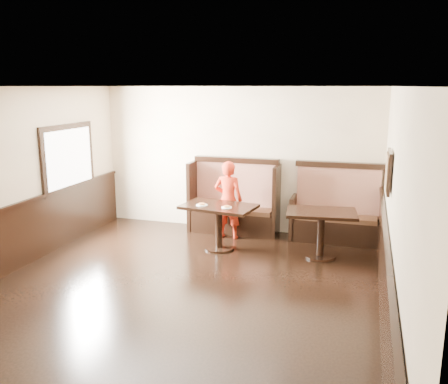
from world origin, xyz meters
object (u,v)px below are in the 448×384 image
at_px(booth_neighbor, 336,215).
at_px(table_main, 219,215).
at_px(table_neighbor, 321,223).
at_px(child, 228,200).
at_px(booth_main, 234,205).

bearing_deg(booth_neighbor, table_main, -150.89).
relative_size(booth_neighbor, table_main, 1.23).
height_order(table_neighbor, child, child).
height_order(booth_neighbor, child, child).
xyz_separation_m(booth_main, table_main, (0.02, -1.08, 0.08)).
distance_m(booth_main, child, 0.47).
distance_m(table_main, child, 0.66).
distance_m(booth_main, table_neighbor, 2.01).
bearing_deg(child, booth_neighbor, -168.32).
relative_size(booth_neighbor, table_neighbor, 1.35).
distance_m(booth_neighbor, child, 2.01).
distance_m(table_neighbor, child, 1.85).
distance_m(booth_neighbor, table_neighbor, 0.98).
bearing_deg(child, table_main, 91.20).
bearing_deg(table_main, child, 100.27).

